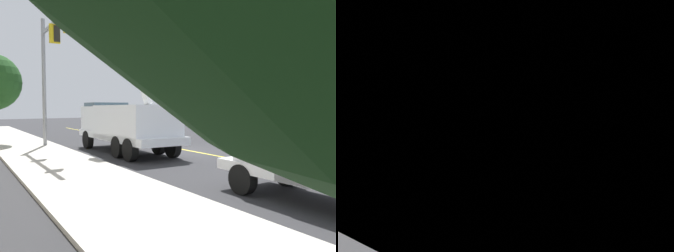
% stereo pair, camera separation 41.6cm
% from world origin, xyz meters
% --- Properties ---
extents(ground, '(120.00, 120.00, 0.00)m').
position_xyz_m(ground, '(0.00, 0.00, 0.00)').
color(ground, '#2D2D30').
extents(sidewalk_far_side, '(59.83, 12.86, 0.12)m').
position_xyz_m(sidewalk_far_side, '(1.15, 7.31, 0.06)').
color(sidewalk_far_side, '#B2ADA3').
rests_on(sidewalk_far_side, ground).
extents(lane_centre_stripe, '(49.42, 7.91, 0.01)m').
position_xyz_m(lane_centre_stripe, '(0.00, 0.00, 0.00)').
color(lane_centre_stripe, yellow).
rests_on(lane_centre_stripe, ground).
extents(utility_bucket_truck, '(8.49, 3.74, 6.93)m').
position_xyz_m(utility_bucket_truck, '(1.95, 3.03, 1.61)').
color(utility_bucket_truck, white).
rests_on(utility_bucket_truck, ground).
extents(service_pickup_truck, '(5.86, 2.94, 2.06)m').
position_xyz_m(service_pickup_truck, '(-9.48, 4.82, 1.12)').
color(service_pickup_truck, white).
rests_on(service_pickup_truck, ground).
extents(passing_minivan, '(5.04, 2.62, 1.69)m').
position_xyz_m(passing_minivan, '(9.47, -4.45, 0.97)').
color(passing_minivan, black).
rests_on(passing_minivan, ground).
extents(traffic_cone_mid_front, '(0.40, 0.40, 0.80)m').
position_xyz_m(traffic_cone_mid_front, '(5.77, 0.79, 0.39)').
color(traffic_cone_mid_front, black).
rests_on(traffic_cone_mid_front, ground).
extents(traffic_signal_mast, '(6.92, 1.26, 7.66)m').
position_xyz_m(traffic_signal_mast, '(5.02, 5.67, 5.25)').
color(traffic_signal_mast, gray).
rests_on(traffic_signal_mast, ground).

